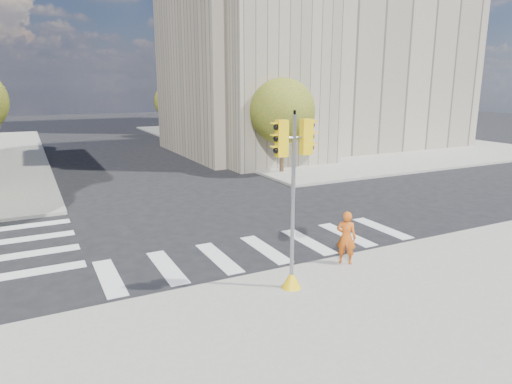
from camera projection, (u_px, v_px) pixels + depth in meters
ground at (244, 233)px, 18.06m from camera, size 160.00×160.00×0.00m
sidewalk_far_right at (308, 138)px, 49.40m from camera, size 28.00×40.00×0.15m
civic_building at (311, 66)px, 39.83m from camera, size 26.00×16.00×19.39m
office_tower at (257, 13)px, 60.71m from camera, size 20.00×18.00×30.00m
tree_re_near at (282, 111)px, 29.10m from camera, size 4.20×4.20×6.16m
tree_re_mid at (213, 100)px, 39.44m from camera, size 4.60×4.60×6.66m
tree_re_far at (173, 101)px, 49.97m from camera, size 4.00×4.00×5.88m
lamp_near at (261, 101)px, 32.67m from camera, size 0.35×0.18×8.11m
lamp_far at (195, 96)px, 44.82m from camera, size 0.35×0.18×8.11m
traffic_signal at (293, 216)px, 12.42m from camera, size 1.06×0.56×4.95m
photographer at (346, 237)px, 14.46m from camera, size 0.73×0.74×1.73m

